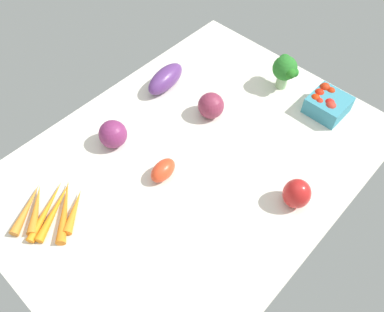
% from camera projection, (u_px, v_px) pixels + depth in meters
% --- Properties ---
extents(tablecloth, '(1.04, 0.76, 0.02)m').
position_uv_depth(tablecloth, '(192.00, 163.00, 1.07)').
color(tablecloth, silver).
rests_on(tablecloth, ground).
extents(bell_pepper_red, '(0.08, 0.08, 0.08)m').
position_uv_depth(bell_pepper_red, '(297.00, 194.00, 0.95)').
color(bell_pepper_red, red).
rests_on(bell_pepper_red, tablecloth).
extents(roma_tomato, '(0.08, 0.06, 0.05)m').
position_uv_depth(roma_tomato, '(163.00, 170.00, 1.02)').
color(roma_tomato, '#E34222').
rests_on(roma_tomato, tablecloth).
extents(eggplant, '(0.15, 0.08, 0.06)m').
position_uv_depth(eggplant, '(165.00, 79.00, 1.21)').
color(eggplant, '#5A3075').
rests_on(eggplant, tablecloth).
extents(red_onion_center, '(0.08, 0.08, 0.08)m').
position_uv_depth(red_onion_center, '(211.00, 106.00, 1.13)').
color(red_onion_center, maroon).
rests_on(red_onion_center, tablecloth).
extents(broccoli_head, '(0.08, 0.08, 0.11)m').
position_uv_depth(broccoli_head, '(285.00, 69.00, 1.18)').
color(broccoli_head, '#95BF85').
rests_on(broccoli_head, tablecloth).
extents(carrot_bunch, '(0.20, 0.19, 0.03)m').
position_uv_depth(carrot_bunch, '(50.00, 210.00, 0.96)').
color(carrot_bunch, orange).
rests_on(carrot_bunch, tablecloth).
extents(red_onion_near_basket, '(0.08, 0.08, 0.08)m').
position_uv_depth(red_onion_near_basket, '(113.00, 134.00, 1.07)').
color(red_onion_near_basket, '#7B285B').
rests_on(red_onion_near_basket, tablecloth).
extents(berry_basket, '(0.11, 0.11, 0.07)m').
position_uv_depth(berry_basket, '(327.00, 103.00, 1.15)').
color(berry_basket, teal).
rests_on(berry_basket, tablecloth).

